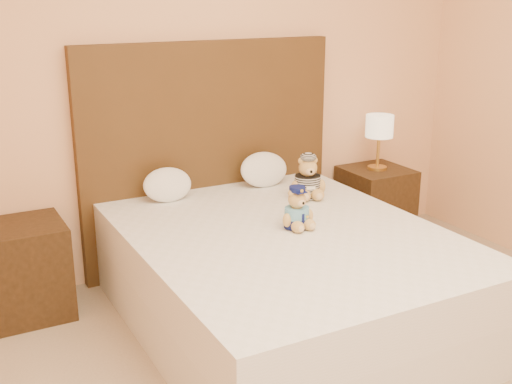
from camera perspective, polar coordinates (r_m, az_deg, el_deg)
bed at (r=3.59m, az=2.66°, el=-7.69°), size 1.60×2.00×0.55m
headboard at (r=4.28m, az=-4.18°, el=3.21°), size 1.75×0.08×1.50m
nightstand_left at (r=3.92m, az=-19.75°, el=-6.53°), size 0.45×0.45×0.55m
nightstand_right at (r=4.87m, az=10.53°, el=-1.09°), size 0.45×0.45×0.55m
lamp at (r=4.72m, az=10.91°, el=5.52°), size 0.20×0.20×0.40m
teddy_police at (r=3.51m, az=3.65°, el=-1.38°), size 0.21×0.20×0.23m
teddy_prisoner at (r=4.03m, az=4.62°, el=1.34°), size 0.29×0.28×0.27m
pillow_left at (r=4.01m, az=-7.88°, el=0.78°), size 0.31×0.20×0.22m
pillow_right at (r=4.28m, az=0.70°, el=2.16°), size 0.34×0.22×0.24m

